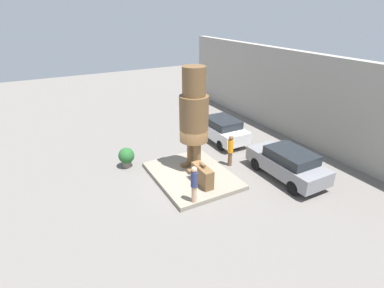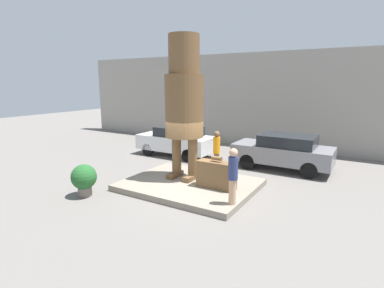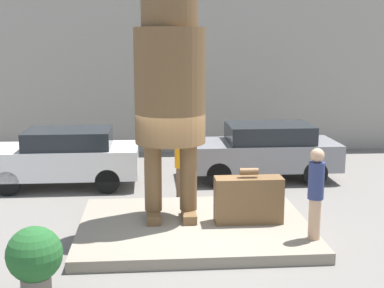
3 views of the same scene
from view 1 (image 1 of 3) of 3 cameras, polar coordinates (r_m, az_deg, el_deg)
ground_plane at (r=15.95m, az=0.02°, el=-6.33°), size 60.00×60.00×0.00m
pedestal at (r=15.89m, az=0.02°, el=-5.98°), size 4.81×3.77×0.22m
building_backdrop at (r=20.13m, az=22.52°, el=7.35°), size 28.00×0.60×5.71m
statue_figure at (r=15.04m, az=0.36°, el=6.09°), size 1.48×1.48×5.47m
giant_suitcase at (r=14.71m, az=1.99°, el=-5.99°), size 1.42×0.48×1.17m
tourist at (r=13.19m, az=0.40°, el=-7.43°), size 0.30×0.30×1.79m
parked_car_white at (r=19.97m, az=5.53°, el=2.91°), size 4.19×1.83×1.60m
parked_car_grey at (r=16.27m, az=17.75°, el=-3.44°), size 4.37×1.88×1.62m
planter_pot at (r=17.01m, az=-12.37°, el=-2.33°), size 0.89×0.89×1.15m
worker_hivis at (r=16.76m, az=7.34°, el=-1.01°), size 0.31×0.31×1.84m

